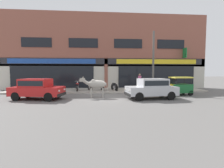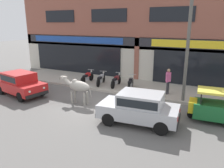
# 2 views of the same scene
# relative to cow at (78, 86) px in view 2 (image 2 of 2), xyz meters

# --- Properties ---
(ground_plane) EXTENTS (90.00, 90.00, 0.00)m
(ground_plane) POSITION_rel_cow_xyz_m (1.13, 0.28, -1.01)
(ground_plane) COLOR #605E5B
(sidewalk) EXTENTS (19.00, 3.79, 0.15)m
(sidewalk) POSITION_rel_cow_xyz_m (1.13, 4.38, -0.93)
(sidewalk) COLOR #A8A093
(sidewalk) RESTS_ON ground
(shop_building) EXTENTS (23.00, 1.40, 8.35)m
(shop_building) POSITION_rel_cow_xyz_m (1.14, 6.53, 2.95)
(shop_building) COLOR #8E5142
(shop_building) RESTS_ON ground
(cow) EXTENTS (2.15, 0.55, 1.61)m
(cow) POSITION_rel_cow_xyz_m (0.00, 0.00, 0.00)
(cow) COLOR #9E998E
(cow) RESTS_ON ground
(car_0) EXTENTS (3.72, 1.92, 1.46)m
(car_0) POSITION_rel_cow_xyz_m (4.00, -0.92, -0.19)
(car_0) COLOR black
(car_0) RESTS_ON ground
(car_1) EXTENTS (3.80, 2.22, 1.46)m
(car_1) POSITION_rel_cow_xyz_m (-4.12, -0.42, -0.19)
(car_1) COLOR black
(car_1) RESTS_ON ground
(auto_rickshaw) EXTENTS (2.04, 1.30, 1.52)m
(auto_rickshaw) POSITION_rel_cow_xyz_m (6.89, 0.81, -0.35)
(auto_rickshaw) COLOR black
(auto_rickshaw) RESTS_ON ground
(motorcycle_0) EXTENTS (0.52, 1.81, 0.88)m
(motorcycle_0) POSITION_rel_cow_xyz_m (-1.75, 3.62, -0.47)
(motorcycle_0) COLOR black
(motorcycle_0) RESTS_ON sidewalk
(motorcycle_1) EXTENTS (0.63, 1.79, 0.88)m
(motorcycle_1) POSITION_rel_cow_xyz_m (-0.55, 3.58, -0.47)
(motorcycle_1) COLOR black
(motorcycle_1) RESTS_ON sidewalk
(motorcycle_2) EXTENTS (0.52, 1.81, 0.88)m
(motorcycle_2) POSITION_rel_cow_xyz_m (0.62, 3.68, -0.47)
(motorcycle_2) COLOR black
(motorcycle_2) RESTS_ON sidewalk
(motorcycle_3) EXTENTS (0.64, 1.79, 0.88)m
(motorcycle_3) POSITION_rel_cow_xyz_m (1.77, 3.54, -0.47)
(motorcycle_3) COLOR black
(motorcycle_3) RESTS_ON sidewalk
(pedestrian) EXTENTS (0.32, 0.50, 1.60)m
(pedestrian) POSITION_rel_cow_xyz_m (4.24, 3.56, 0.13)
(pedestrian) COLOR #2D2D33
(pedestrian) RESTS_ON sidewalk
(utility_pole) EXTENTS (0.18, 0.18, 5.50)m
(utility_pole) POSITION_rel_cow_xyz_m (5.31, 2.78, 1.89)
(utility_pole) COLOR #595651
(utility_pole) RESTS_ON sidewalk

